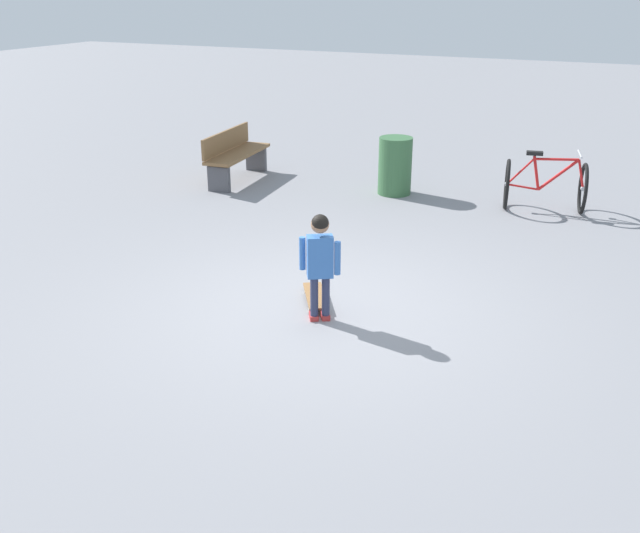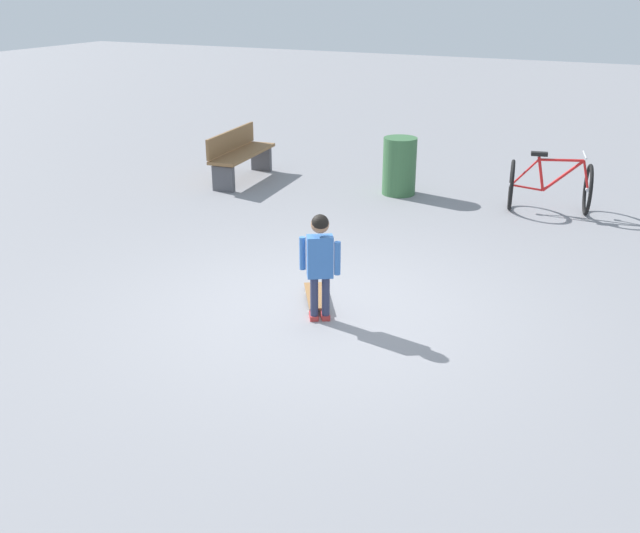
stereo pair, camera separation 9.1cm
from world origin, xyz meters
name	(u,v)px [view 2 (the right image)]	position (x,y,z in m)	size (l,w,h in m)	color
ground_plane	(324,309)	(0.00, 0.00, 0.00)	(50.00, 50.00, 0.00)	gray
child_person	(320,256)	(0.24, 0.07, 0.66)	(0.26, 0.41, 1.06)	#2D3351
skateboard	(316,296)	(-0.12, -0.15, 0.06)	(0.65, 0.50, 0.07)	olive
bicycle_near	(549,186)	(-4.25, 1.44, 0.38)	(0.91, 1.19, 0.85)	black
street_bench	(240,154)	(-3.87, -3.34, 0.42)	(1.64, 0.59, 0.80)	brown
trash_bin	(399,166)	(-4.21, -0.75, 0.43)	(0.50, 0.50, 0.86)	#38663D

